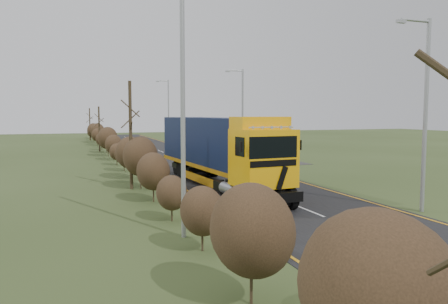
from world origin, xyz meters
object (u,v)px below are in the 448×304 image
speed_sign (254,149)px  lorry (219,147)px  car_red_hatchback (227,149)px  car_blue_sedan (249,147)px  streetlight_near (424,107)px

speed_sign → lorry: bearing=-125.1°
lorry → car_red_hatchback: bearing=64.1°
car_blue_sedan → speed_sign: 11.98m
car_blue_sedan → speed_sign: bearing=92.0°
car_red_hatchback → lorry: bearing=72.9°
streetlight_near → speed_sign: size_ratio=4.04×
lorry → car_red_hatchback: 19.15m
streetlight_near → lorry: bearing=124.7°
lorry → car_blue_sedan: lorry is taller
streetlight_near → car_blue_sedan: bearing=82.0°
streetlight_near → speed_sign: streetlight_near is taller
car_blue_sedan → streetlight_near: (-3.99, -28.40, 3.79)m
lorry → car_blue_sedan: bearing=58.0°
lorry → streetlight_near: size_ratio=1.81×
car_red_hatchback → car_blue_sedan: bearing=-147.1°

